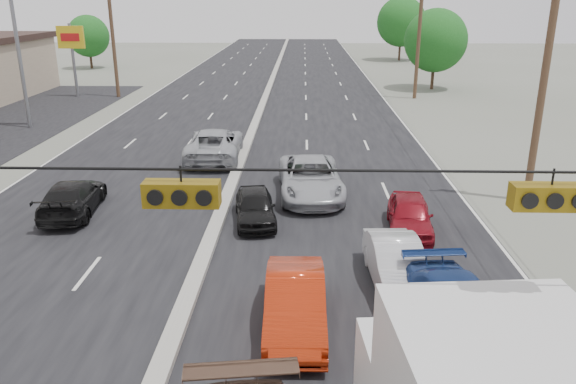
{
  "coord_description": "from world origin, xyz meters",
  "views": [
    {
      "loc": [
        3.15,
        -7.22,
        8.0
      ],
      "look_at": [
        2.71,
        9.45,
        2.2
      ],
      "focal_mm": 35.0,
      "sensor_mm": 36.0,
      "label": 1
    }
  ],
  "objects_px": {
    "tree_left_far": "(88,36)",
    "pole_sign_far": "(71,43)",
    "oncoming_far": "(215,144)",
    "oncoming_near": "(72,198)",
    "queue_car_c": "(310,178)",
    "utility_pole_right_b": "(544,76)",
    "queue_car_e": "(410,215)",
    "utility_pole_left_c": "(113,35)",
    "utility_pole_right_c": "(419,35)",
    "queue_car_b": "(396,264)",
    "queue_car_d": "(463,320)",
    "red_sedan": "(295,304)",
    "queue_car_a": "(255,207)",
    "tree_right_far": "(401,22)",
    "tree_right_mid": "(436,41)"
  },
  "relations": [
    {
      "from": "utility_pole_right_c",
      "to": "queue_car_c",
      "type": "bearing_deg",
      "value": -110.05
    },
    {
      "from": "tree_right_far",
      "to": "queue_car_c",
      "type": "xyz_separation_m",
      "value": [
        -12.5,
        -54.66,
        -4.19
      ]
    },
    {
      "from": "oncoming_far",
      "to": "tree_right_mid",
      "type": "bearing_deg",
      "value": -126.37
    },
    {
      "from": "utility_pole_right_b",
      "to": "utility_pole_left_c",
      "type": "bearing_deg",
      "value": 135.0
    },
    {
      "from": "utility_pole_right_b",
      "to": "oncoming_far",
      "type": "bearing_deg",
      "value": 156.98
    },
    {
      "from": "tree_right_mid",
      "to": "oncoming_far",
      "type": "height_order",
      "value": "tree_right_mid"
    },
    {
      "from": "tree_left_far",
      "to": "tree_right_mid",
      "type": "bearing_deg",
      "value": -22.07
    },
    {
      "from": "red_sedan",
      "to": "queue_car_d",
      "type": "xyz_separation_m",
      "value": [
        4.0,
        -0.71,
        0.03
      ]
    },
    {
      "from": "tree_right_mid",
      "to": "tree_right_far",
      "type": "height_order",
      "value": "tree_right_far"
    },
    {
      "from": "queue_car_b",
      "to": "oncoming_near",
      "type": "xyz_separation_m",
      "value": [
        -11.67,
        5.46,
        -0.01
      ]
    },
    {
      "from": "utility_pole_right_c",
      "to": "tree_left_far",
      "type": "xyz_separation_m",
      "value": [
        -34.5,
        20.0,
        -1.39
      ]
    },
    {
      "from": "queue_car_a",
      "to": "queue_car_c",
      "type": "distance_m",
      "value": 3.7
    },
    {
      "from": "queue_car_c",
      "to": "queue_car_d",
      "type": "xyz_separation_m",
      "value": [
        3.5,
        -10.87,
        -0.03
      ]
    },
    {
      "from": "utility_pole_right_b",
      "to": "queue_car_e",
      "type": "xyz_separation_m",
      "value": [
        -5.5,
        -3.5,
        -4.46
      ]
    },
    {
      "from": "utility_pole_right_c",
      "to": "tree_left_far",
      "type": "relative_size",
      "value": 1.63
    },
    {
      "from": "oncoming_near",
      "to": "oncoming_far",
      "type": "bearing_deg",
      "value": -125.27
    },
    {
      "from": "utility_pole_right_c",
      "to": "oncoming_far",
      "type": "bearing_deg",
      "value": -126.05
    },
    {
      "from": "utility_pole_right_b",
      "to": "utility_pole_right_c",
      "type": "xyz_separation_m",
      "value": [
        0.0,
        25.0,
        0.0
      ]
    },
    {
      "from": "tree_right_mid",
      "to": "queue_car_b",
      "type": "distance_m",
      "value": 38.71
    },
    {
      "from": "tree_right_far",
      "to": "queue_car_e",
      "type": "xyz_separation_m",
      "value": [
        -9.0,
        -58.5,
        -4.31
      ]
    },
    {
      "from": "utility_pole_left_c",
      "to": "utility_pole_right_c",
      "type": "distance_m",
      "value": 25.0
    },
    {
      "from": "utility_pole_right_b",
      "to": "red_sedan",
      "type": "distance_m",
      "value": 14.35
    },
    {
      "from": "tree_left_far",
      "to": "pole_sign_far",
      "type": "bearing_deg",
      "value": -73.3
    },
    {
      "from": "utility_pole_right_b",
      "to": "tree_right_mid",
      "type": "xyz_separation_m",
      "value": [
        2.5,
        30.0,
        -0.77
      ]
    },
    {
      "from": "tree_left_far",
      "to": "queue_car_c",
      "type": "xyz_separation_m",
      "value": [
        25.5,
        -44.66,
        -2.95
      ]
    },
    {
      "from": "queue_car_b",
      "to": "queue_car_d",
      "type": "relative_size",
      "value": 0.79
    },
    {
      "from": "queue_car_e",
      "to": "oncoming_far",
      "type": "bearing_deg",
      "value": 137.97
    },
    {
      "from": "utility_pole_right_b",
      "to": "oncoming_far",
      "type": "xyz_separation_m",
      "value": [
        -13.9,
        5.9,
        -4.3
      ]
    },
    {
      "from": "utility_pole_right_b",
      "to": "queue_car_c",
      "type": "bearing_deg",
      "value": 177.82
    },
    {
      "from": "tree_left_far",
      "to": "oncoming_far",
      "type": "distance_m",
      "value": 44.29
    },
    {
      "from": "red_sedan",
      "to": "queue_car_a",
      "type": "distance_m",
      "value": 7.29
    },
    {
      "from": "red_sedan",
      "to": "utility_pole_right_c",
      "type": "bearing_deg",
      "value": 73.92
    },
    {
      "from": "oncoming_near",
      "to": "oncoming_far",
      "type": "relative_size",
      "value": 0.78
    },
    {
      "from": "tree_right_mid",
      "to": "red_sedan",
      "type": "xyz_separation_m",
      "value": [
        -12.0,
        -39.81,
        -3.63
      ]
    },
    {
      "from": "tree_right_mid",
      "to": "oncoming_near",
      "type": "height_order",
      "value": "tree_right_mid"
    },
    {
      "from": "red_sedan",
      "to": "oncoming_near",
      "type": "xyz_separation_m",
      "value": [
        -8.76,
        7.83,
        -0.05
      ]
    },
    {
      "from": "red_sedan",
      "to": "queue_car_d",
      "type": "height_order",
      "value": "queue_car_d"
    },
    {
      "from": "utility_pole_left_c",
      "to": "utility_pole_right_c",
      "type": "height_order",
      "value": "same"
    },
    {
      "from": "red_sedan",
      "to": "queue_car_a",
      "type": "height_order",
      "value": "red_sedan"
    },
    {
      "from": "oncoming_far",
      "to": "tree_left_far",
      "type": "bearing_deg",
      "value": -64.34
    },
    {
      "from": "utility_pole_right_b",
      "to": "oncoming_near",
      "type": "relative_size",
      "value": 2.22
    },
    {
      "from": "pole_sign_far",
      "to": "queue_car_c",
      "type": "xyz_separation_m",
      "value": [
        19.5,
        -24.66,
        -3.64
      ]
    },
    {
      "from": "utility_pole_right_b",
      "to": "tree_right_far",
      "type": "bearing_deg",
      "value": 86.36
    },
    {
      "from": "pole_sign_far",
      "to": "red_sedan",
      "type": "bearing_deg",
      "value": -61.38
    },
    {
      "from": "queue_car_e",
      "to": "oncoming_near",
      "type": "relative_size",
      "value": 0.84
    },
    {
      "from": "tree_right_far",
      "to": "red_sedan",
      "type": "xyz_separation_m",
      "value": [
        -13.0,
        -64.81,
        -4.25
      ]
    },
    {
      "from": "queue_car_a",
      "to": "tree_left_far",
      "type": "bearing_deg",
      "value": 108.27
    },
    {
      "from": "tree_left_far",
      "to": "oncoming_far",
      "type": "height_order",
      "value": "tree_left_far"
    },
    {
      "from": "utility_pole_left_c",
      "to": "tree_right_mid",
      "type": "relative_size",
      "value": 1.4
    },
    {
      "from": "tree_left_far",
      "to": "queue_car_d",
      "type": "height_order",
      "value": "tree_left_far"
    }
  ]
}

